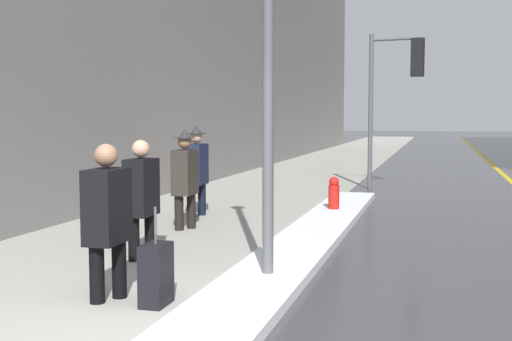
# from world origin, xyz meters

# --- Properties ---
(sidewalk_slab) EXTENTS (4.00, 80.00, 0.01)m
(sidewalk_slab) POSITION_xyz_m (-2.00, 15.00, 0.01)
(sidewalk_slab) COLOR #9E9B93
(sidewalk_slab) RESTS_ON ground
(road_centre_stripe) EXTENTS (0.16, 80.00, 0.00)m
(road_centre_stripe) POSITION_xyz_m (4.00, 15.00, 0.00)
(road_centre_stripe) COLOR gold
(road_centre_stripe) RESTS_ON ground
(snow_bank_curb) EXTENTS (0.87, 10.32, 0.12)m
(snow_bank_curb) POSITION_xyz_m (0.26, 4.61, 0.06)
(snow_bank_curb) COLOR white
(snow_bank_curb) RESTS_ON ground
(building_facade_left) EXTENTS (6.00, 36.00, 12.17)m
(building_facade_left) POSITION_xyz_m (-7.00, 20.00, 6.09)
(building_facade_left) COLOR slate
(building_facade_left) RESTS_ON ground
(traffic_light_near) EXTENTS (1.31, 0.33, 3.79)m
(traffic_light_near) POSITION_xyz_m (1.09, 11.38, 2.74)
(traffic_light_near) COLOR #515156
(traffic_light_near) RESTS_ON ground
(pedestrian_nearside) EXTENTS (0.30, 0.50, 1.53)m
(pedestrian_nearside) POSITION_xyz_m (-1.04, 1.00, 0.85)
(pedestrian_nearside) COLOR black
(pedestrian_nearside) RESTS_ON ground
(pedestrian_in_glasses) EXTENTS (0.29, 0.49, 1.51)m
(pedestrian_in_glasses) POSITION_xyz_m (-1.52, 2.73, 0.84)
(pedestrian_in_glasses) COLOR black
(pedestrian_in_glasses) RESTS_ON ground
(pedestrian_in_fedora) EXTENTS (0.34, 0.70, 1.59)m
(pedestrian_in_fedora) POSITION_xyz_m (-1.82, 4.90, 0.87)
(pedestrian_in_fedora) COLOR black
(pedestrian_in_fedora) RESTS_ON ground
(pedestrian_with_shoulder_bag) EXTENTS (0.35, 0.71, 1.63)m
(pedestrian_with_shoulder_bag) POSITION_xyz_m (-2.14, 6.25, 0.89)
(pedestrian_with_shoulder_bag) COLOR black
(pedestrian_with_shoulder_bag) RESTS_ON ground
(rolling_suitcase) EXTENTS (0.23, 0.36, 0.95)m
(rolling_suitcase) POSITION_xyz_m (-0.52, 0.98, 0.30)
(rolling_suitcase) COLOR black
(rolling_suitcase) RESTS_ON ground
(fire_hydrant) EXTENTS (0.20, 0.20, 0.70)m
(fire_hydrant) POSITION_xyz_m (0.20, 7.08, 0.35)
(fire_hydrant) COLOR red
(fire_hydrant) RESTS_ON ground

